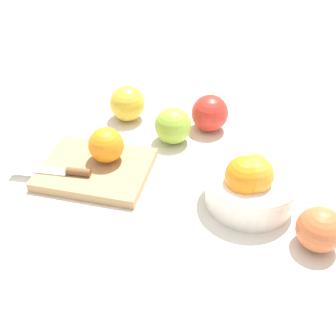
{
  "coord_description": "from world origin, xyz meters",
  "views": [
    {
      "loc": [
        0.02,
        0.59,
        0.49
      ],
      "look_at": [
        0.02,
        0.02,
        0.04
      ],
      "focal_mm": 43.56,
      "sensor_mm": 36.0,
      "label": 1
    }
  ],
  "objects_px": {
    "knife": "(61,171)",
    "apple_back_left": "(319,229)",
    "bowl": "(250,184)",
    "cutting_board": "(96,169)",
    "orange_on_board": "(106,145)",
    "apple_front_center": "(173,126)",
    "apple_front_left": "(210,113)",
    "apple_front_right": "(127,103)"
  },
  "relations": [
    {
      "from": "apple_back_left",
      "to": "apple_front_center",
      "type": "height_order",
      "value": "apple_front_center"
    },
    {
      "from": "bowl",
      "to": "apple_front_center",
      "type": "xyz_separation_m",
      "value": [
        0.13,
        -0.19,
        -0.01
      ]
    },
    {
      "from": "apple_front_right",
      "to": "apple_front_center",
      "type": "xyz_separation_m",
      "value": [
        -0.1,
        0.09,
        -0.0
      ]
    },
    {
      "from": "knife",
      "to": "apple_back_left",
      "type": "bearing_deg",
      "value": 159.91
    },
    {
      "from": "bowl",
      "to": "apple_front_left",
      "type": "bearing_deg",
      "value": -78.54
    },
    {
      "from": "knife",
      "to": "apple_front_center",
      "type": "bearing_deg",
      "value": -147.44
    },
    {
      "from": "knife",
      "to": "apple_back_left",
      "type": "distance_m",
      "value": 0.45
    },
    {
      "from": "bowl",
      "to": "apple_front_right",
      "type": "distance_m",
      "value": 0.36
    },
    {
      "from": "cutting_board",
      "to": "knife",
      "type": "bearing_deg",
      "value": 21.21
    },
    {
      "from": "apple_front_right",
      "to": "apple_front_left",
      "type": "height_order",
      "value": "same"
    },
    {
      "from": "cutting_board",
      "to": "apple_back_left",
      "type": "bearing_deg",
      "value": 154.05
    },
    {
      "from": "cutting_board",
      "to": "orange_on_board",
      "type": "distance_m",
      "value": 0.05
    },
    {
      "from": "bowl",
      "to": "knife",
      "type": "xyz_separation_m",
      "value": [
        0.33,
        -0.06,
        -0.02
      ]
    },
    {
      "from": "cutting_board",
      "to": "apple_front_right",
      "type": "relative_size",
      "value": 2.53
    },
    {
      "from": "apple_back_left",
      "to": "apple_front_center",
      "type": "relative_size",
      "value": 0.93
    },
    {
      "from": "apple_front_left",
      "to": "apple_back_left",
      "type": "bearing_deg",
      "value": 112.64
    },
    {
      "from": "orange_on_board",
      "to": "cutting_board",
      "type": "bearing_deg",
      "value": 41.82
    },
    {
      "from": "apple_back_left",
      "to": "apple_front_center",
      "type": "xyz_separation_m",
      "value": [
        0.22,
        -0.29,
        0.0
      ]
    },
    {
      "from": "cutting_board",
      "to": "apple_front_right",
      "type": "xyz_separation_m",
      "value": [
        -0.05,
        -0.2,
        0.03
      ]
    },
    {
      "from": "apple_front_center",
      "to": "apple_front_right",
      "type": "bearing_deg",
      "value": -41.77
    },
    {
      "from": "bowl",
      "to": "knife",
      "type": "bearing_deg",
      "value": -10.14
    },
    {
      "from": "bowl",
      "to": "orange_on_board",
      "type": "distance_m",
      "value": 0.27
    },
    {
      "from": "bowl",
      "to": "apple_back_left",
      "type": "relative_size",
      "value": 2.29
    },
    {
      "from": "apple_back_left",
      "to": "apple_front_right",
      "type": "bearing_deg",
      "value": -49.66
    },
    {
      "from": "cutting_board",
      "to": "apple_front_left",
      "type": "distance_m",
      "value": 0.28
    },
    {
      "from": "cutting_board",
      "to": "apple_front_center",
      "type": "bearing_deg",
      "value": -143.55
    },
    {
      "from": "orange_on_board",
      "to": "apple_front_center",
      "type": "bearing_deg",
      "value": -144.55
    },
    {
      "from": "bowl",
      "to": "orange_on_board",
      "type": "bearing_deg",
      "value": -21.82
    },
    {
      "from": "bowl",
      "to": "cutting_board",
      "type": "height_order",
      "value": "bowl"
    },
    {
      "from": "bowl",
      "to": "orange_on_board",
      "type": "height_order",
      "value": "bowl"
    },
    {
      "from": "apple_front_right",
      "to": "apple_front_left",
      "type": "distance_m",
      "value": 0.19
    },
    {
      "from": "orange_on_board",
      "to": "knife",
      "type": "xyz_separation_m",
      "value": [
        0.08,
        0.04,
        -0.03
      ]
    },
    {
      "from": "knife",
      "to": "apple_back_left",
      "type": "height_order",
      "value": "apple_back_left"
    },
    {
      "from": "knife",
      "to": "apple_front_center",
      "type": "distance_m",
      "value": 0.24
    },
    {
      "from": "knife",
      "to": "apple_front_right",
      "type": "distance_m",
      "value": 0.25
    },
    {
      "from": "bowl",
      "to": "apple_back_left",
      "type": "height_order",
      "value": "bowl"
    },
    {
      "from": "bowl",
      "to": "cutting_board",
      "type": "distance_m",
      "value": 0.29
    },
    {
      "from": "orange_on_board",
      "to": "apple_front_left",
      "type": "height_order",
      "value": "orange_on_board"
    },
    {
      "from": "cutting_board",
      "to": "orange_on_board",
      "type": "height_order",
      "value": "orange_on_board"
    },
    {
      "from": "apple_back_left",
      "to": "orange_on_board",
      "type": "bearing_deg",
      "value": -29.77
    },
    {
      "from": "apple_back_left",
      "to": "knife",
      "type": "bearing_deg",
      "value": -20.09
    },
    {
      "from": "bowl",
      "to": "apple_front_center",
      "type": "relative_size",
      "value": 2.13
    }
  ]
}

